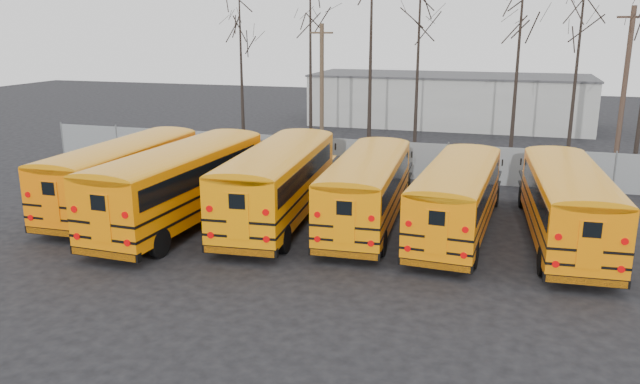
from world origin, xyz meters
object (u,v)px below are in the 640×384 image
(bus_d, at_px, (368,184))
(bus_a, at_px, (125,169))
(utility_pole_right, at_px, (624,88))
(bus_b, at_px, (183,178))
(utility_pole_left, at_px, (322,91))
(bus_c, at_px, (280,177))
(bus_e, at_px, (458,192))
(bus_f, at_px, (567,198))

(bus_d, bearing_deg, bus_a, -179.08)
(bus_a, bearing_deg, utility_pole_right, 32.69)
(bus_b, relative_size, utility_pole_left, 1.47)
(bus_b, relative_size, bus_c, 1.01)
(utility_pole_right, bearing_deg, bus_a, -149.22)
(utility_pole_left, bearing_deg, bus_d, -54.57)
(bus_a, relative_size, utility_pole_left, 1.37)
(bus_c, bearing_deg, utility_pole_left, 94.42)
(bus_c, xyz_separation_m, bus_e, (7.21, 0.29, -0.18))
(bus_c, xyz_separation_m, bus_f, (11.15, 0.41, -0.14))
(bus_d, relative_size, bus_e, 1.02)
(bus_b, height_order, bus_d, bus_b)
(bus_a, xyz_separation_m, utility_pole_left, (5.16, 12.91, 2.34))
(bus_d, height_order, bus_f, bus_f)
(bus_e, bearing_deg, utility_pole_right, 64.96)
(bus_f, distance_m, utility_pole_left, 18.10)
(utility_pole_left, bearing_deg, bus_f, -32.30)
(utility_pole_right, bearing_deg, bus_e, -121.25)
(bus_f, distance_m, utility_pole_right, 14.67)
(bus_e, height_order, utility_pole_left, utility_pole_left)
(bus_b, distance_m, utility_pole_left, 14.37)
(bus_b, bearing_deg, bus_e, 11.66)
(bus_b, xyz_separation_m, utility_pole_left, (1.60, 14.11, 2.22))
(bus_c, distance_m, bus_e, 7.22)
(bus_f, relative_size, utility_pole_left, 1.35)
(bus_e, bearing_deg, bus_b, -167.31)
(bus_d, relative_size, utility_pole_right, 1.20)
(bus_c, distance_m, utility_pole_right, 20.76)
(bus_c, xyz_separation_m, utility_pole_right, (14.77, 14.34, 2.72))
(bus_b, xyz_separation_m, bus_e, (10.83, 1.80, -0.21))
(bus_c, height_order, bus_f, bus_c)
(bus_b, height_order, utility_pole_right, utility_pole_right)
(bus_f, height_order, utility_pole_left, utility_pole_left)
(bus_b, height_order, bus_c, bus_b)
(bus_a, bearing_deg, bus_e, 1.36)
(bus_d, bearing_deg, utility_pole_left, 111.67)
(bus_b, bearing_deg, bus_f, 9.61)
(bus_c, relative_size, bus_e, 1.11)
(bus_e, distance_m, utility_pole_left, 15.57)
(bus_d, distance_m, bus_e, 3.59)
(bus_c, bearing_deg, bus_e, -2.33)
(bus_d, bearing_deg, bus_b, -167.93)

